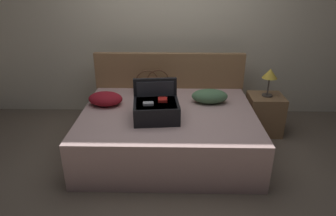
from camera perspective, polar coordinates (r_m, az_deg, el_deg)
name	(u,v)px	position (r m, az deg, el deg)	size (l,w,h in m)	color
ground_plane	(167,171)	(3.38, -0.10, -11.78)	(12.00, 12.00, 0.00)	#6B5B4C
back_wall	(170,26)	(4.44, 0.37, 15.28)	(8.00, 0.10, 2.60)	beige
bed	(168,132)	(3.58, 0.04, -4.58)	(1.98, 1.54, 0.53)	#BC9993
headboard	(169,89)	(4.21, 0.25, 3.61)	(2.02, 0.08, 1.01)	olive
hard_case_large	(156,108)	(3.26, -2.26, 0.03)	(0.52, 0.49, 0.39)	black
duffel_bag	(153,85)	(3.96, -2.93, 4.37)	(0.52, 0.37, 0.32)	brown
pillow_near_headboard	(210,96)	(3.71, 7.86, 2.23)	(0.44, 0.26, 0.17)	#4C724C
pillow_center_head	(105,99)	(3.69, -11.72, 1.72)	(0.41, 0.30, 0.16)	maroon
nightstand	(264,114)	(4.22, 17.71, -1.14)	(0.44, 0.40, 0.53)	olive
table_lamp	(270,75)	(4.03, 18.68, 5.93)	(0.19, 0.19, 0.36)	#3F3833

